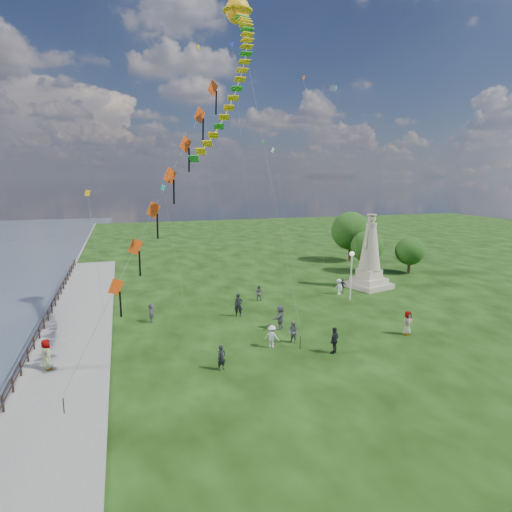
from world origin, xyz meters
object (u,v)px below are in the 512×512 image
object	(u,v)px
serpent_kite	(238,13)
person_4	(408,323)
person_6	(239,305)
statue	(370,260)
person_8	(339,287)
person_5	(151,313)
person_3	(335,340)
person_9	(342,286)
person_0	(221,358)
person_2	(272,336)
person_1	(293,332)
person_7	(259,293)
person_10	(47,356)
person_11	(280,317)
lamppost	(351,265)

from	to	relation	value
serpent_kite	person_4	bearing A→B (deg)	-35.91
serpent_kite	person_6	bearing A→B (deg)	126.85
statue	person_8	distance (m)	4.96
statue	person_5	bearing A→B (deg)	175.33
person_3	person_5	world-z (taller)	person_3
statue	person_9	world-z (taller)	statue
person_0	person_2	world-z (taller)	person_2
person_1	person_0	bearing A→B (deg)	-96.63
person_3	person_6	xyz separation A→B (m)	(-3.97, 9.04, 0.08)
person_7	person_9	size ratio (longest dim) A/B	0.99
person_2	person_10	size ratio (longest dim) A/B	0.85
person_2	person_3	distance (m)	4.12
person_4	person_10	world-z (taller)	person_10
person_1	person_11	distance (m)	2.93
person_4	person_10	size ratio (longest dim) A/B	0.97
person_3	serpent_kite	bearing A→B (deg)	-103.99
person_1	person_11	size ratio (longest dim) A/B	0.84
person_2	person_3	xyz separation A→B (m)	(3.55, -2.09, 0.10)
person_9	person_11	bearing A→B (deg)	-111.97
person_0	person_8	distance (m)	19.38
lamppost	person_1	size ratio (longest dim) A/B	2.93
lamppost	statue	bearing A→B (deg)	40.26
person_4	person_2	bearing A→B (deg)	162.56
serpent_kite	lamppost	bearing A→B (deg)	8.08
person_2	person_5	world-z (taller)	person_5
lamppost	person_1	xyz separation A→B (m)	(-9.09, -8.16, -2.52)
person_10	person_1	bearing A→B (deg)	-107.51
person_0	person_8	size ratio (longest dim) A/B	0.98
person_2	person_11	bearing A→B (deg)	-83.63
person_2	person_5	size ratio (longest dim) A/B	0.99
person_0	person_10	bearing A→B (deg)	143.85
person_1	person_2	distance (m)	1.67
person_3	person_11	distance (m)	5.57
lamppost	person_8	bearing A→B (deg)	93.17
statue	lamppost	xyz separation A→B (m)	(-4.14, -3.50, 0.44)
person_6	person_7	xyz separation A→B (m)	(3.00, 3.96, -0.24)
person_6	serpent_kite	bearing A→B (deg)	-36.17
person_6	person_8	xyz separation A→B (m)	(11.04, 3.48, -0.18)
person_0	person_5	bearing A→B (deg)	89.31
person_5	person_9	xyz separation A→B (m)	(18.49, 3.20, -0.06)
statue	person_11	world-z (taller)	statue
person_1	person_7	xyz separation A→B (m)	(0.93, 10.64, -0.06)
statue	person_9	size ratio (longest dim) A/B	5.21
person_2	person_8	size ratio (longest dim) A/B	0.99
person_3	serpent_kite	world-z (taller)	serpent_kite
person_6	person_9	distance (m)	12.23
person_11	person_7	bearing A→B (deg)	-145.52
person_9	person_10	world-z (taller)	person_10
person_8	serpent_kite	xyz separation A→B (m)	(-10.97, -3.58, 22.12)
person_7	person_10	bearing A→B (deg)	62.08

